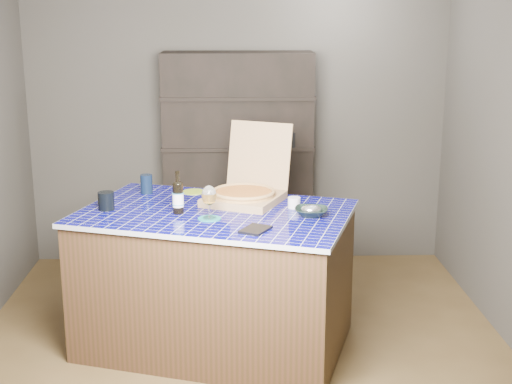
{
  "coord_description": "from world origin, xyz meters",
  "views": [
    {
      "loc": [
        -0.04,
        -4.21,
        2.14
      ],
      "look_at": [
        0.1,
        0.0,
        1.05
      ],
      "focal_mm": 50.0,
      "sensor_mm": 36.0,
      "label": 1
    }
  ],
  "objects_px": {
    "bowl": "(311,212)",
    "kitchen_island": "(216,279)",
    "dvd_case": "(256,230)",
    "mead_bottle": "(178,197)",
    "pizza_box": "(246,191)",
    "wine_glass": "(209,196)"
  },
  "relations": [
    {
      "from": "wine_glass",
      "to": "pizza_box",
      "type": "bearing_deg",
      "value": 60.18
    },
    {
      "from": "kitchen_island",
      "to": "dvd_case",
      "type": "bearing_deg",
      "value": -41.84
    },
    {
      "from": "mead_bottle",
      "to": "bowl",
      "type": "distance_m",
      "value": 0.82
    },
    {
      "from": "mead_bottle",
      "to": "wine_glass",
      "type": "distance_m",
      "value": 0.24
    },
    {
      "from": "kitchen_island",
      "to": "dvd_case",
      "type": "xyz_separation_m",
      "value": [
        0.24,
        -0.42,
        0.46
      ]
    },
    {
      "from": "wine_glass",
      "to": "dvd_case",
      "type": "xyz_separation_m",
      "value": [
        0.27,
        -0.24,
        -0.14
      ]
    },
    {
      "from": "kitchen_island",
      "to": "dvd_case",
      "type": "distance_m",
      "value": 0.67
    },
    {
      "from": "pizza_box",
      "to": "dvd_case",
      "type": "relative_size",
      "value": 3.68
    },
    {
      "from": "kitchen_island",
      "to": "bowl",
      "type": "bearing_deg",
      "value": 6.09
    },
    {
      "from": "mead_bottle",
      "to": "dvd_case",
      "type": "height_order",
      "value": "mead_bottle"
    },
    {
      "from": "kitchen_island",
      "to": "wine_glass",
      "type": "height_order",
      "value": "wine_glass"
    },
    {
      "from": "pizza_box",
      "to": "wine_glass",
      "type": "bearing_deg",
      "value": -95.44
    },
    {
      "from": "mead_bottle",
      "to": "wine_glass",
      "type": "xyz_separation_m",
      "value": [
        0.2,
        -0.13,
        0.04
      ]
    },
    {
      "from": "mead_bottle",
      "to": "dvd_case",
      "type": "relative_size",
      "value": 1.46
    },
    {
      "from": "kitchen_island",
      "to": "bowl",
      "type": "height_order",
      "value": "bowl"
    },
    {
      "from": "bowl",
      "to": "kitchen_island",
      "type": "bearing_deg",
      "value": 168.16
    },
    {
      "from": "kitchen_island",
      "to": "bowl",
      "type": "xyz_separation_m",
      "value": [
        0.59,
        -0.12,
        0.48
      ]
    },
    {
      "from": "pizza_box",
      "to": "mead_bottle",
      "type": "relative_size",
      "value": 2.53
    },
    {
      "from": "dvd_case",
      "to": "pizza_box",
      "type": "bearing_deg",
      "value": 123.49
    },
    {
      "from": "pizza_box",
      "to": "mead_bottle",
      "type": "xyz_separation_m",
      "value": [
        -0.42,
        -0.26,
        0.04
      ]
    },
    {
      "from": "pizza_box",
      "to": "dvd_case",
      "type": "height_order",
      "value": "pizza_box"
    },
    {
      "from": "mead_bottle",
      "to": "bowl",
      "type": "bearing_deg",
      "value": -5.76
    }
  ]
}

